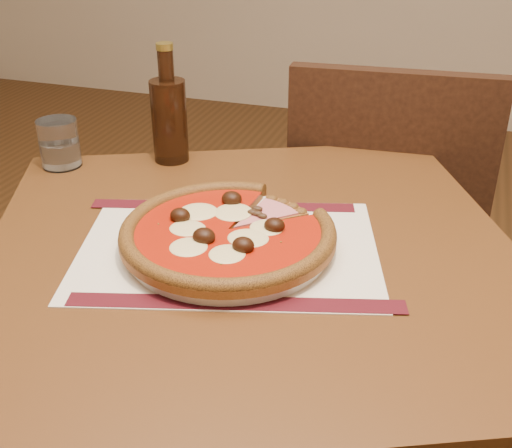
{
  "coord_description": "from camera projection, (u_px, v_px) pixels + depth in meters",
  "views": [
    {
      "loc": [
        0.73,
        -0.68,
        1.24
      ],
      "look_at": [
        0.46,
        0.13,
        0.78
      ],
      "focal_mm": 45.0,
      "sensor_mm": 36.0,
      "label": 1
    }
  ],
  "objects": [
    {
      "name": "chair_far",
      "position": [
        384.0,
        222.0,
        1.53
      ],
      "size": [
        0.46,
        0.46,
        0.91
      ],
      "rotation": [
        0.0,
        0.0,
        3.22
      ],
      "color": "black",
      "rests_on": "ground"
    },
    {
      "name": "bottle",
      "position": [
        169.0,
        116.0,
        1.23
      ],
      "size": [
        0.07,
        0.07,
        0.23
      ],
      "color": "#31190C",
      "rests_on": "table"
    },
    {
      "name": "plate",
      "position": [
        228.0,
        243.0,
        0.96
      ],
      "size": [
        0.3,
        0.3,
        0.02
      ],
      "primitive_type": "cylinder",
      "color": "white",
      "rests_on": "placemat"
    },
    {
      "name": "table",
      "position": [
        252.0,
        303.0,
        1.02
      ],
      "size": [
        1.06,
        1.06,
        0.75
      ],
      "rotation": [
        0.0,
        0.0,
        0.43
      ],
      "color": "#5A3215",
      "rests_on": "ground"
    },
    {
      "name": "pizza",
      "position": [
        228.0,
        232.0,
        0.95
      ],
      "size": [
        0.32,
        0.32,
        0.04
      ],
      "color": "#945123",
      "rests_on": "plate"
    },
    {
      "name": "water_glass",
      "position": [
        59.0,
        143.0,
        1.22
      ],
      "size": [
        0.1,
        0.1,
        0.09
      ],
      "primitive_type": "cylinder",
      "rotation": [
        0.0,
        0.0,
        -0.38
      ],
      "color": "white",
      "rests_on": "table"
    },
    {
      "name": "placemat",
      "position": [
        228.0,
        249.0,
        0.96
      ],
      "size": [
        0.52,
        0.43,
        0.0
      ],
      "primitive_type": "cube",
      "rotation": [
        0.0,
        0.0,
        0.28
      ],
      "color": "beige",
      "rests_on": "table"
    },
    {
      "name": "ham_slice",
      "position": [
        275.0,
        217.0,
        1.0
      ],
      "size": [
        0.09,
        0.13,
        0.02
      ],
      "rotation": [
        0.0,
        0.0,
        1.1
      ],
      "color": "#945123",
      "rests_on": "plate"
    }
  ]
}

